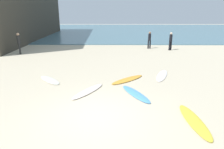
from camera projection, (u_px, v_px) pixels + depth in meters
ground_plane at (96, 116)px, 7.17m from camera, size 120.00×120.00×0.00m
ocean_water at (112, 30)px, 41.98m from camera, size 120.00×40.00×0.08m
surfboard_0 at (50, 80)px, 10.92m from camera, size 1.72×1.83×0.06m
surfboard_1 at (162, 75)px, 11.74m from camera, size 1.34×2.48×0.06m
surfboard_2 at (128, 79)px, 10.98m from camera, size 2.06×1.99×0.08m
surfboard_3 at (136, 94)px, 9.06m from camera, size 1.40×2.24×0.08m
surfboard_4 at (88, 91)px, 9.37m from camera, size 1.54×2.21×0.08m
surfboard_5 at (194, 121)px, 6.80m from camera, size 0.61×2.41×0.07m
beachgoer_near at (171, 40)px, 19.46m from camera, size 0.38×0.38×1.73m
beachgoer_mid at (149, 39)px, 20.39m from camera, size 0.34×0.32×1.71m
beachgoer_far at (19, 42)px, 17.66m from camera, size 0.37×0.37×1.85m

